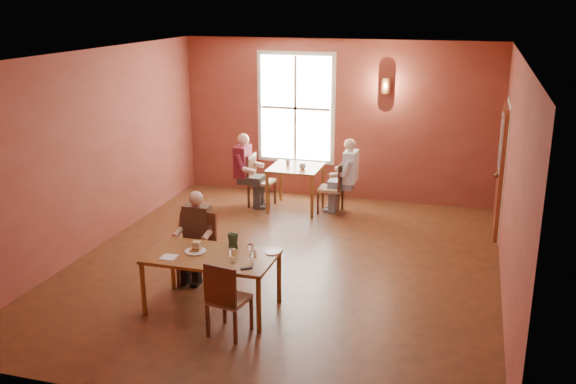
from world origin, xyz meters
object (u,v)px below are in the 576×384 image
(chair_diner_maroon, at_px, (262,181))
(second_table, at_px, (296,188))
(chair_empty, at_px, (229,298))
(chair_diner_main, at_px, (197,250))
(diner_maroon, at_px, (260,171))
(diner_white, at_px, (333,177))
(diner_main, at_px, (195,243))
(main_table, at_px, (213,282))
(chair_diner_white, at_px, (331,187))

(chair_diner_maroon, bearing_deg, second_table, 90.00)
(chair_empty, bearing_deg, chair_diner_main, 138.34)
(diner_maroon, bearing_deg, diner_white, 90.00)
(diner_main, height_order, second_table, diner_main)
(chair_diner_maroon, distance_m, diner_maroon, 0.18)
(main_table, bearing_deg, chair_diner_main, 127.57)
(chair_diner_main, distance_m, diner_main, 0.12)
(second_table, bearing_deg, chair_diner_maroon, 180.00)
(diner_main, xyz_separation_m, chair_diner_maroon, (-0.24, 3.48, -0.11))
(chair_diner_white, bearing_deg, diner_main, 163.00)
(chair_diner_main, xyz_separation_m, chair_empty, (0.92, -1.16, -0.02))
(chair_diner_white, bearing_deg, chair_empty, 178.19)
(main_table, distance_m, chair_diner_white, 4.14)
(second_table, bearing_deg, diner_maroon, 180.00)
(second_table, relative_size, diner_maroon, 0.68)
(diner_main, relative_size, second_table, 1.32)
(main_table, distance_m, diner_main, 0.83)
(diner_main, relative_size, chair_diner_maroon, 1.22)
(diner_main, bearing_deg, second_table, -96.79)
(chair_diner_main, height_order, chair_empty, chair_diner_main)
(main_table, relative_size, diner_main, 1.30)
(diner_main, height_order, chair_diner_maroon, diner_main)
(chair_empty, bearing_deg, main_table, 139.45)
(diner_maroon, bearing_deg, diner_main, 4.37)
(diner_main, distance_m, diner_maroon, 3.49)
(chair_diner_main, bearing_deg, chair_empty, 128.45)
(diner_main, distance_m, chair_empty, 1.46)
(main_table, bearing_deg, chair_diner_white, 82.16)
(chair_diner_white, bearing_deg, diner_white, -90.00)
(chair_empty, height_order, second_table, chair_empty)
(main_table, bearing_deg, diner_main, 128.88)
(chair_diner_white, relative_size, diner_white, 0.71)
(chair_empty, relative_size, second_table, 1.01)
(diner_main, xyz_separation_m, chair_empty, (0.92, -1.13, -0.14))
(diner_maroon, bearing_deg, chair_diner_main, 4.41)
(main_table, distance_m, chair_diner_main, 0.83)
(main_table, bearing_deg, chair_empty, -50.44)
(chair_diner_main, bearing_deg, chair_diner_white, -107.14)
(diner_main, height_order, chair_empty, diner_main)
(second_table, bearing_deg, diner_white, 0.00)
(chair_diner_maroon, bearing_deg, chair_diner_white, 90.00)
(diner_main, relative_size, chair_diner_white, 1.29)
(diner_maroon, bearing_deg, second_table, 90.00)
(chair_diner_main, xyz_separation_m, diner_main, (0.00, -0.03, 0.12))
(chair_diner_main, relative_size, second_table, 1.06)
(chair_diner_main, relative_size, chair_diner_white, 1.04)
(diner_main, bearing_deg, diner_maroon, -85.63)
(diner_main, relative_size, diner_maroon, 0.90)
(chair_diner_main, xyz_separation_m, diner_maroon, (-0.27, 3.45, 0.18))
(chair_empty, distance_m, chair_diner_white, 4.61)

